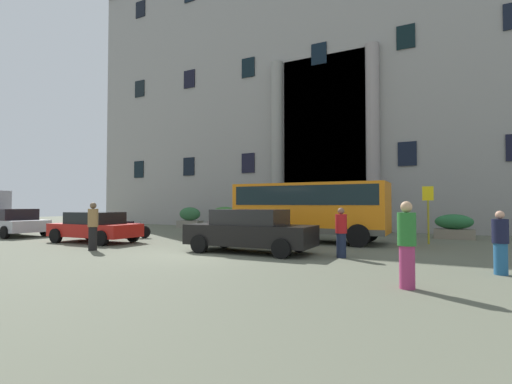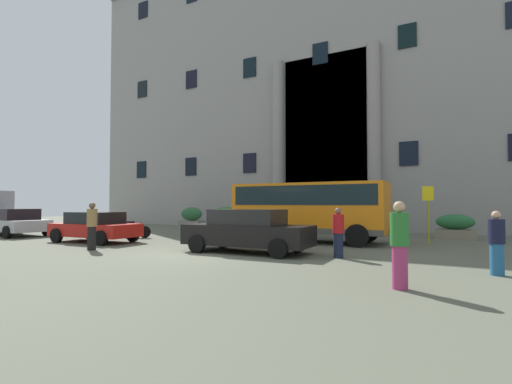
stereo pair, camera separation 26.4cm
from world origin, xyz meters
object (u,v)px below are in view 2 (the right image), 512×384
(hedge_planter_far_west, at_px, (455,227))
(hedge_planter_entrance_left, at_px, (191,218))
(motorcycle_near_kerb, at_px, (131,228))
(pedestrian_woman_with_bag, at_px, (338,233))
(orange_minibus, at_px, (309,207))
(pedestrian_man_red_shirt, at_px, (400,245))
(pedestrian_man_crossing, at_px, (92,226))
(pedestrian_woman_dark_dress, at_px, (497,243))
(parked_coupe_end, at_px, (248,231))
(hedge_planter_east, at_px, (227,219))
(parked_sedan_far, at_px, (95,227))
(hedge_planter_entrance_right, at_px, (366,223))
(bus_stop_sign, at_px, (428,208))
(parked_sedan_second, at_px, (14,222))

(hedge_planter_far_west, bearing_deg, hedge_planter_entrance_left, 177.63)
(motorcycle_near_kerb, relative_size, pedestrian_woman_with_bag, 1.30)
(hedge_planter_far_west, bearing_deg, orange_minibus, -140.44)
(motorcycle_near_kerb, distance_m, pedestrian_woman_with_bag, 11.28)
(pedestrian_man_red_shirt, relative_size, pedestrian_man_crossing, 1.00)
(orange_minibus, xyz_separation_m, pedestrian_man_red_shirt, (4.83, -7.78, -0.68))
(pedestrian_woman_dark_dress, bearing_deg, pedestrian_man_red_shirt, -103.90)
(motorcycle_near_kerb, distance_m, pedestrian_woman_dark_dress, 15.52)
(pedestrian_woman_with_bag, bearing_deg, parked_coupe_end, 90.62)
(hedge_planter_far_west, bearing_deg, hedge_planter_east, 178.83)
(motorcycle_near_kerb, relative_size, pedestrian_woman_dark_dress, 1.34)
(parked_sedan_far, height_order, pedestrian_man_red_shirt, pedestrian_man_red_shirt)
(hedge_planter_entrance_right, bearing_deg, hedge_planter_far_west, -7.52)
(pedestrian_woman_with_bag, bearing_deg, pedestrian_man_crossing, 101.42)
(hedge_planter_far_west, height_order, motorcycle_near_kerb, hedge_planter_far_west)
(bus_stop_sign, bearing_deg, motorcycle_near_kerb, -164.09)
(hedge_planter_entrance_right, distance_m, pedestrian_man_crossing, 13.88)
(orange_minibus, height_order, parked_coupe_end, orange_minibus)
(motorcycle_near_kerb, xyz_separation_m, pedestrian_woman_dark_dress, (15.24, -2.91, 0.30))
(pedestrian_man_crossing, bearing_deg, bus_stop_sign, 96.47)
(hedge_planter_entrance_left, distance_m, parked_sedan_second, 10.63)
(parked_coupe_end, bearing_deg, hedge_planter_far_west, 53.37)
(hedge_planter_east, bearing_deg, orange_minibus, -32.96)
(parked_sedan_second, xyz_separation_m, pedestrian_man_red_shirt, (19.76, -3.32, 0.15))
(pedestrian_woman_dark_dress, bearing_deg, parked_sedan_second, -161.04)
(hedge_planter_entrance_right, relative_size, pedestrian_man_red_shirt, 1.14)
(orange_minibus, xyz_separation_m, bus_stop_sign, (4.70, 1.54, -0.05))
(orange_minibus, height_order, pedestrian_woman_with_bag, orange_minibus)
(bus_stop_sign, height_order, motorcycle_near_kerb, bus_stop_sign)
(orange_minibus, distance_m, bus_stop_sign, 4.95)
(hedge_planter_east, bearing_deg, hedge_planter_far_west, -1.17)
(orange_minibus, height_order, parked_sedan_far, orange_minibus)
(hedge_planter_entrance_right, height_order, parked_sedan_far, hedge_planter_entrance_right)
(hedge_planter_east, bearing_deg, hedge_planter_entrance_right, 1.91)
(parked_sedan_second, height_order, pedestrian_woman_dark_dress, pedestrian_woman_dark_dress)
(hedge_planter_entrance_right, relative_size, hedge_planter_entrance_left, 1.08)
(parked_sedan_second, bearing_deg, pedestrian_man_crossing, -8.82)
(hedge_planter_entrance_left, height_order, pedestrian_woman_with_bag, pedestrian_woman_with_bag)
(hedge_planter_entrance_left, height_order, pedestrian_woman_dark_dress, pedestrian_woman_dark_dress)
(pedestrian_man_red_shirt, xyz_separation_m, pedestrian_man_crossing, (-10.81, 1.23, -0.00))
(parked_coupe_end, xyz_separation_m, pedestrian_man_red_shirt, (5.44, -3.35, 0.12))
(orange_minibus, bearing_deg, hedge_planter_east, 145.19)
(parked_coupe_end, relative_size, pedestrian_man_crossing, 2.60)
(bus_stop_sign, relative_size, pedestrian_man_red_shirt, 1.39)
(parked_coupe_end, height_order, pedestrian_woman_dark_dress, pedestrian_woman_dark_dress)
(hedge_planter_far_west, relative_size, hedge_planter_entrance_right, 0.88)
(bus_stop_sign, xyz_separation_m, pedestrian_woman_dark_dress, (1.94, -6.70, -0.75))
(hedge_planter_far_west, bearing_deg, pedestrian_woman_dark_dress, -84.27)
(parked_sedan_far, distance_m, pedestrian_woman_with_bag, 10.80)
(parked_sedan_second, height_order, pedestrian_man_red_shirt, pedestrian_man_red_shirt)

